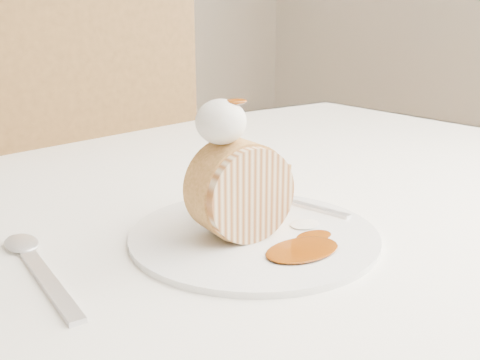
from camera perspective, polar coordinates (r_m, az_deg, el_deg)
table at (r=0.71m, az=-5.44°, el=-8.13°), size 1.40×0.90×0.75m
chair_far at (r=1.19m, az=-17.50°, el=-3.01°), size 0.56×0.56×1.00m
plate at (r=0.54m, az=1.50°, el=-5.85°), size 0.27×0.27×0.01m
roulade_slice at (r=0.51m, az=0.02°, el=-1.13°), size 0.09×0.06×0.09m
cake_chunk at (r=0.58m, az=1.77°, el=-1.23°), size 0.06×0.06×0.05m
whipped_cream at (r=0.49m, az=-2.05°, el=6.23°), size 0.05×0.05×0.04m
caramel_drizzle at (r=0.49m, az=-0.53°, el=8.99°), size 0.02×0.02×0.01m
caramel_pool at (r=0.49m, az=6.67°, el=-7.37°), size 0.08×0.06×0.00m
fork at (r=0.61m, az=7.25°, el=-2.77°), size 0.05×0.15×0.00m
spoon at (r=0.47m, az=-19.63°, el=-10.36°), size 0.03×0.18×0.00m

